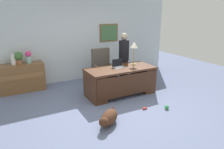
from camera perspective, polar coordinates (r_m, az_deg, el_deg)
ground_plane at (r=5.29m, az=1.37°, el=-8.67°), size 12.00×12.00×0.00m
back_wall at (r=7.20m, az=-8.93°, el=9.35°), size 7.00×0.16×2.70m
desk at (r=5.84m, az=2.50°, el=-1.59°), size 1.94×0.86×0.79m
credenza at (r=6.67m, az=-23.53°, el=-0.79°), size 1.25×0.50×0.82m
armchair at (r=6.64m, az=-2.55°, el=1.45°), size 0.60×0.59×1.16m
person_standing at (r=6.58m, az=3.27°, el=4.42°), size 0.32×0.32×1.66m
dog_lying at (r=4.43m, az=-0.95°, el=-11.86°), size 0.64×0.60×0.30m
laptop at (r=5.81m, az=1.72°, el=2.56°), size 0.32×0.22×0.23m
desk_lamp at (r=6.04m, az=6.08°, el=7.74°), size 0.22×0.22×0.68m
vase_with_flowers at (r=6.54m, az=-22.06°, el=4.61°), size 0.17×0.17×0.36m
vase_empty at (r=6.52m, az=-25.59°, el=3.71°), size 0.14×0.14×0.30m
potted_plant at (r=6.52m, az=-24.38°, el=4.28°), size 0.24×0.24×0.36m
dog_toy_ball at (r=5.29m, az=14.85°, el=-8.69°), size 0.10×0.10×0.10m
dog_toy_bone at (r=5.17m, az=9.00°, el=-9.23°), size 0.15×0.08×0.05m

